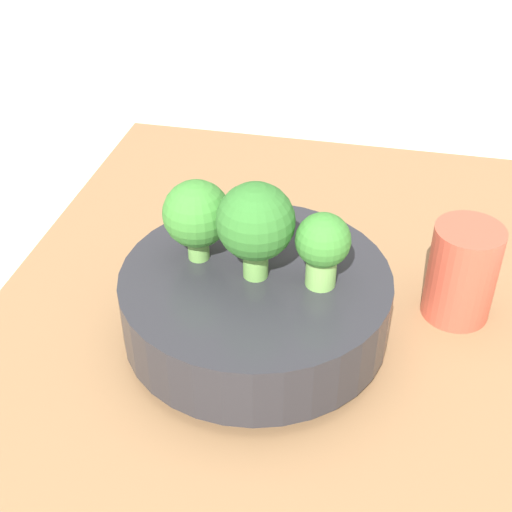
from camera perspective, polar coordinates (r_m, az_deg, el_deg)
ground_plane at (r=0.72m, az=2.11°, el=-9.35°), size 6.00×6.00×0.00m
table at (r=0.70m, az=2.15°, el=-8.11°), size 0.84×0.61×0.04m
bowl at (r=0.66m, az=0.00°, el=-3.66°), size 0.25×0.25×0.08m
broccoli_floret_front at (r=0.61m, az=5.31°, el=0.67°), size 0.05×0.05×0.07m
broccoli_floret_back at (r=0.64m, az=-4.77°, el=3.29°), size 0.06×0.06×0.08m
broccoli_floret_center at (r=0.61m, az=0.00°, el=2.71°), size 0.07×0.07×0.09m
cup at (r=0.72m, az=16.16°, el=-1.26°), size 0.07×0.07×0.10m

